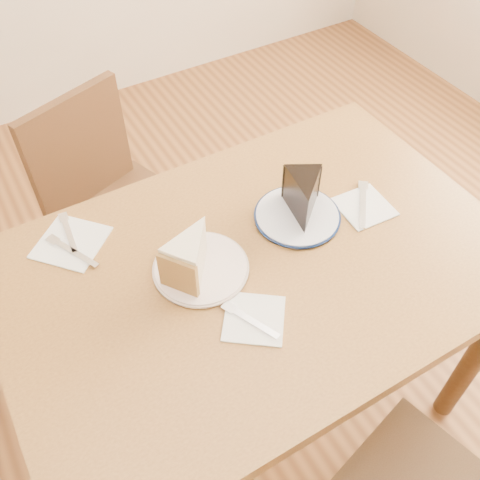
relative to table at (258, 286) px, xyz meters
name	(u,v)px	position (x,y,z in m)	size (l,w,h in m)	color
ground	(253,401)	(0.00, 0.00, -0.65)	(4.00, 4.00, 0.00)	#542F16
table	(258,286)	(0.00, 0.00, 0.00)	(1.20, 0.80, 0.75)	brown
chair_far	(117,211)	(-0.16, 0.60, -0.18)	(0.54, 0.54, 0.85)	#341D0F
plate_cream	(201,268)	(-0.13, 0.05, 0.10)	(0.21, 0.21, 0.01)	white
plate_navy	(297,216)	(0.16, 0.07, 0.10)	(0.21, 0.21, 0.01)	white
carrot_cake	(193,254)	(-0.14, 0.05, 0.16)	(0.09, 0.13, 0.10)	#F8EACD
chocolate_cake	(304,200)	(0.17, 0.07, 0.16)	(0.09, 0.13, 0.10)	black
napkin_cream	(254,318)	(-0.09, -0.13, 0.10)	(0.13, 0.13, 0.00)	white
napkin_navy	(364,207)	(0.33, 0.02, 0.10)	(0.13, 0.13, 0.00)	white
napkin_spare	(71,242)	(-0.36, 0.28, 0.10)	(0.15, 0.15, 0.00)	white
fork_cream	(251,321)	(-0.10, -0.13, 0.10)	(0.01, 0.14, 0.00)	silver
knife_navy	(363,204)	(0.33, 0.02, 0.10)	(0.02, 0.17, 0.00)	silver
fork_spare	(69,233)	(-0.36, 0.31, 0.10)	(0.01, 0.14, 0.00)	silver
knife_spare	(73,251)	(-0.37, 0.24, 0.10)	(0.01, 0.16, 0.00)	silver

